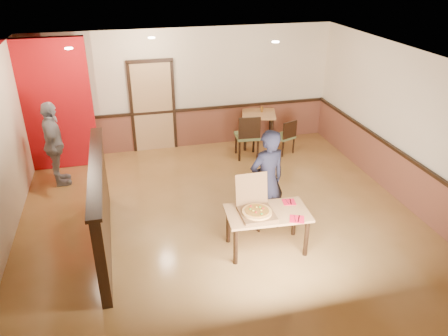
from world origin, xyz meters
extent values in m
plane|color=#B88547|center=(0.00, 0.00, 0.00)|extent=(7.00, 7.00, 0.00)
plane|color=black|center=(0.00, 0.00, 2.80)|extent=(7.00, 7.00, 0.00)
plane|color=beige|center=(0.00, 3.50, 1.40)|extent=(7.00, 0.00, 7.00)
plane|color=beige|center=(3.50, 0.00, 1.40)|extent=(0.00, 7.00, 7.00)
cube|color=brown|center=(0.00, 3.47, 0.45)|extent=(7.00, 0.04, 0.90)
cube|color=black|center=(0.00, 3.45, 0.92)|extent=(7.00, 0.06, 0.06)
cube|color=brown|center=(3.47, 0.00, 0.45)|extent=(0.04, 7.00, 0.90)
cube|color=black|center=(3.45, 0.00, 0.92)|extent=(0.06, 7.00, 0.06)
cube|color=tan|center=(-0.80, 3.46, 1.05)|extent=(0.90, 0.06, 2.10)
cube|color=black|center=(-2.00, -0.20, 0.70)|extent=(0.14, 3.00, 1.40)
cube|color=black|center=(-2.00, -0.20, 1.42)|extent=(0.20, 3.10, 0.05)
cube|color=#A90C10|center=(-2.90, 3.00, 1.40)|extent=(1.60, 0.20, 2.78)
cylinder|color=beige|center=(-2.30, 1.80, 2.78)|extent=(0.14, 0.14, 0.02)
cylinder|color=beige|center=(-0.80, 2.50, 2.78)|extent=(0.14, 0.14, 0.02)
cylinder|color=beige|center=(1.40, 1.50, 2.78)|extent=(0.14, 0.14, 0.02)
cube|color=#B17C4A|center=(0.49, -0.95, 0.66)|extent=(1.32, 0.81, 0.04)
cylinder|color=black|center=(-0.09, -1.20, 0.32)|extent=(0.07, 0.07, 0.64)
cylinder|color=black|center=(-0.05, -0.63, 0.32)|extent=(0.07, 0.07, 0.64)
cylinder|color=black|center=(1.03, -1.26, 0.32)|extent=(0.07, 0.07, 0.64)
cylinder|color=black|center=(1.06, -0.70, 0.32)|extent=(0.07, 0.07, 0.64)
cube|color=#5D6D40|center=(0.68, -0.28, 0.44)|extent=(0.50, 0.50, 0.06)
cube|color=black|center=(0.65, -0.08, 0.68)|extent=(0.42, 0.10, 0.42)
cylinder|color=black|center=(0.52, -0.48, 0.19)|extent=(0.04, 0.04, 0.38)
cylinder|color=black|center=(0.47, -0.12, 0.19)|extent=(0.04, 0.04, 0.38)
cylinder|color=black|center=(0.88, -0.43, 0.19)|extent=(0.04, 0.04, 0.38)
cylinder|color=black|center=(0.83, -0.07, 0.19)|extent=(0.04, 0.04, 0.38)
cube|color=#5D6D40|center=(1.20, 2.50, 0.51)|extent=(0.56, 0.56, 0.07)
cube|color=black|center=(1.18, 2.27, 0.79)|extent=(0.49, 0.09, 0.49)
cylinder|color=black|center=(1.43, 2.69, 0.22)|extent=(0.05, 0.05, 0.45)
cylinder|color=black|center=(1.40, 2.27, 0.22)|extent=(0.05, 0.05, 0.45)
cylinder|color=black|center=(1.01, 2.73, 0.22)|extent=(0.05, 0.05, 0.45)
cylinder|color=black|center=(0.97, 2.31, 0.22)|extent=(0.05, 0.05, 0.45)
cube|color=#5D6D40|center=(2.10, 2.50, 0.41)|extent=(0.53, 0.53, 0.05)
cube|color=black|center=(2.17, 2.32, 0.64)|extent=(0.38, 0.17, 0.39)
cylinder|color=black|center=(2.20, 2.72, 0.18)|extent=(0.04, 0.04, 0.36)
cylinder|color=black|center=(2.32, 2.40, 0.18)|extent=(0.04, 0.04, 0.36)
cylinder|color=black|center=(1.88, 2.60, 0.18)|extent=(0.04, 0.04, 0.36)
cylinder|color=black|center=(2.00, 2.28, 0.18)|extent=(0.04, 0.04, 0.36)
cube|color=#B17C4A|center=(1.65, 3.05, 0.82)|extent=(0.97, 0.97, 0.04)
cylinder|color=black|center=(1.26, 2.84, 0.40)|extent=(0.07, 0.07, 0.80)
cylinder|color=black|center=(1.44, 3.44, 0.40)|extent=(0.07, 0.07, 0.80)
cylinder|color=black|center=(1.86, 2.66, 0.40)|extent=(0.07, 0.07, 0.80)
cylinder|color=black|center=(2.04, 3.26, 0.40)|extent=(0.07, 0.07, 0.80)
imported|color=black|center=(0.67, -0.36, 0.90)|extent=(0.74, 0.58, 1.80)
imported|color=#93929A|center=(-2.89, 2.16, 0.87)|extent=(0.55, 1.06, 1.74)
cube|color=brown|center=(0.30, -0.98, 0.70)|extent=(0.51, 0.51, 0.04)
cube|color=brown|center=(0.30, -0.68, 0.98)|extent=(0.51, 0.10, 0.51)
cylinder|color=#EBAD55|center=(0.30, -0.98, 0.74)|extent=(0.56, 0.56, 0.03)
cube|color=red|center=(0.85, -1.25, 0.69)|extent=(0.29, 0.29, 0.00)
cylinder|color=silver|center=(0.82, -1.25, 0.69)|extent=(0.08, 0.18, 0.01)
cube|color=silver|center=(0.88, -1.25, 0.69)|extent=(0.09, 0.19, 0.00)
cube|color=red|center=(0.92, -0.75, 0.69)|extent=(0.23, 0.23, 0.00)
cylinder|color=silver|center=(0.89, -0.75, 0.69)|extent=(0.04, 0.17, 0.01)
cube|color=silver|center=(0.95, -0.75, 0.69)|extent=(0.04, 0.18, 0.00)
cylinder|color=brown|center=(1.75, 3.10, 0.91)|extent=(0.05, 0.05, 0.14)
camera|label=1|loc=(-1.56, -6.33, 4.29)|focal=35.00mm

